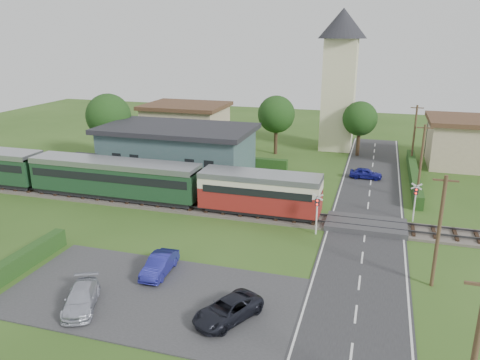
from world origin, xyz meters
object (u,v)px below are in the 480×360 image
(equipment_hut, at_px, (81,167))
(station_building, at_px, (178,150))
(train, at_px, (84,174))
(pedestrian_near, at_px, (219,188))
(house_west, at_px, (186,124))
(church_tower, at_px, (340,70))
(crossing_signal_far, at_px, (415,197))
(crossing_signal_near, at_px, (317,208))
(pedestrian_far, at_px, (91,174))
(house_east, at_px, (466,142))
(car_on_road, at_px, (366,173))
(car_park_dark, at_px, (228,310))
(car_park_blue, at_px, (160,265))
(car_park_silver, at_px, (81,298))

(equipment_hut, distance_m, station_building, 9.92)
(train, height_order, pedestrian_near, train)
(house_west, bearing_deg, church_tower, 8.53)
(crossing_signal_far, bearing_deg, crossing_signal_near, -146.31)
(pedestrian_far, bearing_deg, equipment_hut, 74.44)
(house_east, bearing_deg, equipment_hut, -153.68)
(car_on_road, bearing_deg, station_building, 103.92)
(car_park_dark, distance_m, pedestrian_near, 18.72)
(equipment_hut, height_order, pedestrian_near, equipment_hut)
(house_east, height_order, car_on_road, house_east)
(equipment_hut, relative_size, train, 0.06)
(pedestrian_near, distance_m, pedestrian_far, 13.44)
(car_park_blue, distance_m, car_park_dark, 6.68)
(station_building, height_order, crossing_signal_near, station_building)
(equipment_hut, bearing_deg, pedestrian_near, -2.73)
(house_west, bearing_deg, car_park_dark, -64.05)
(station_building, distance_m, house_west, 14.87)
(train, xyz_separation_m, church_tower, (20.41, 26.00, 8.05))
(house_west, distance_m, car_park_silver, 40.68)
(car_on_road, distance_m, car_park_silver, 32.70)
(equipment_hut, height_order, crossing_signal_far, crossing_signal_far)
(pedestrian_near, bearing_deg, church_tower, -91.33)
(station_building, height_order, pedestrian_far, station_building)
(equipment_hut, xyz_separation_m, house_east, (38.00, 18.80, 1.05))
(crossing_signal_far, distance_m, car_park_dark, 20.18)
(house_west, relative_size, crossing_signal_far, 3.30)
(house_east, relative_size, car_park_dark, 2.16)
(car_park_silver, bearing_deg, car_on_road, 40.91)
(crossing_signal_far, bearing_deg, car_park_dark, -120.16)
(car_park_blue, bearing_deg, church_tower, 76.44)
(train, relative_size, car_park_blue, 11.72)
(crossing_signal_near, bearing_deg, church_tower, 92.82)
(car_park_silver, distance_m, pedestrian_far, 22.49)
(car_on_road, height_order, car_park_silver, car_park_silver)
(house_east, xyz_separation_m, pedestrian_near, (-23.14, -19.51, -1.58))
(house_east, distance_m, crossing_signal_near, 27.95)
(crossing_signal_far, xyz_separation_m, car_park_blue, (-15.79, -13.89, -1.45))
(car_park_silver, relative_size, car_park_dark, 0.97)
(church_tower, relative_size, house_west, 1.63)
(car_park_silver, distance_m, pedestrian_near, 18.83)
(train, bearing_deg, church_tower, 51.87)
(church_tower, distance_m, crossing_signal_far, 26.39)
(house_west, relative_size, crossing_signal_near, 3.30)
(house_west, xyz_separation_m, car_on_road, (24.41, -9.74, -2.18))
(car_park_dark, height_order, pedestrian_far, pedestrian_far)
(car_park_dark, bearing_deg, pedestrian_far, 165.82)
(train, xyz_separation_m, crossing_signal_far, (29.01, 2.39, -0.04))
(car_park_blue, relative_size, pedestrian_far, 2.10)
(pedestrian_near, bearing_deg, house_east, -122.10)
(station_building, relative_size, car_park_silver, 4.04)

